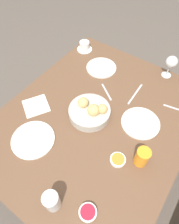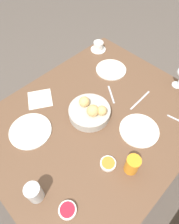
# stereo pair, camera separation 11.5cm
# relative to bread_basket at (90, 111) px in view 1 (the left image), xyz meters

# --- Properties ---
(ground_plane) EXTENTS (10.00, 10.00, 0.00)m
(ground_plane) POSITION_rel_bread_basket_xyz_m (-0.01, 0.04, -0.75)
(ground_plane) COLOR #564C44
(dining_table) EXTENTS (1.25, 1.02, 0.71)m
(dining_table) POSITION_rel_bread_basket_xyz_m (-0.01, 0.04, -0.13)
(dining_table) COLOR brown
(dining_table) RESTS_ON ground_plane
(bread_basket) EXTENTS (0.24, 0.24, 0.11)m
(bread_basket) POSITION_rel_bread_basket_xyz_m (0.00, 0.00, 0.00)
(bread_basket) COLOR #B2ADA3
(bread_basket) RESTS_ON dining_table
(plate_near_left) EXTENTS (0.21, 0.21, 0.01)m
(plate_near_left) POSITION_rel_bread_basket_xyz_m (-0.38, -0.17, -0.03)
(plate_near_left) COLOR silver
(plate_near_left) RESTS_ON dining_table
(plate_near_right) EXTENTS (0.23, 0.23, 0.01)m
(plate_near_right) POSITION_rel_bread_basket_xyz_m (0.31, -0.16, -0.03)
(plate_near_right) COLOR silver
(plate_near_right) RESTS_ON dining_table
(plate_far_center) EXTENTS (0.22, 0.22, 0.01)m
(plate_far_center) POSITION_rel_bread_basket_xyz_m (-0.12, 0.27, -0.03)
(plate_far_center) COLOR silver
(plate_far_center) RESTS_ON dining_table
(juice_glass) EXTENTS (0.07, 0.07, 0.11)m
(juice_glass) POSITION_rel_bread_basket_xyz_m (0.09, 0.37, 0.02)
(juice_glass) COLOR orange
(juice_glass) RESTS_ON dining_table
(water_tumbler) EXTENTS (0.07, 0.07, 0.11)m
(water_tumbler) POSITION_rel_bread_basket_xyz_m (0.49, 0.15, 0.02)
(water_tumbler) COLOR silver
(water_tumbler) RESTS_ON dining_table
(wine_glass) EXTENTS (0.08, 0.08, 0.16)m
(wine_glass) POSITION_rel_bread_basket_xyz_m (-0.58, 0.23, 0.08)
(wine_glass) COLOR silver
(wine_glass) RESTS_ON dining_table
(coffee_cup) EXTENTS (0.11, 0.11, 0.07)m
(coffee_cup) POSITION_rel_bread_basket_xyz_m (-0.48, -0.39, -0.01)
(coffee_cup) COLOR white
(coffee_cup) RESTS_ON dining_table
(jam_bowl_berry) EXTENTS (0.08, 0.08, 0.02)m
(jam_bowl_berry) POSITION_rel_bread_basket_xyz_m (0.43, 0.29, -0.03)
(jam_bowl_berry) COLOR white
(jam_bowl_berry) RESTS_ON dining_table
(jam_bowl_honey) EXTENTS (0.08, 0.08, 0.02)m
(jam_bowl_honey) POSITION_rel_bread_basket_xyz_m (0.15, 0.28, -0.03)
(jam_bowl_honey) COLOR white
(jam_bowl_honey) RESTS_ON dining_table
(knife_silver) EXTENTS (0.20, 0.02, 0.00)m
(knife_silver) POSITION_rel_bread_basket_xyz_m (-0.30, 0.14, -0.04)
(knife_silver) COLOR #B7B7BC
(knife_silver) RESTS_ON dining_table
(spoon_coffee) EXTENTS (0.09, 0.13, 0.00)m
(spoon_coffee) POSITION_rel_bread_basket_xyz_m (-0.21, -0.02, -0.04)
(spoon_coffee) COLOR #B7B7BC
(spoon_coffee) RESTS_ON dining_table
(napkin) EXTENTS (0.20, 0.20, 0.00)m
(napkin) POSITION_rel_bread_basket_xyz_m (0.14, -0.31, -0.03)
(napkin) COLOR silver
(napkin) RESTS_ON dining_table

